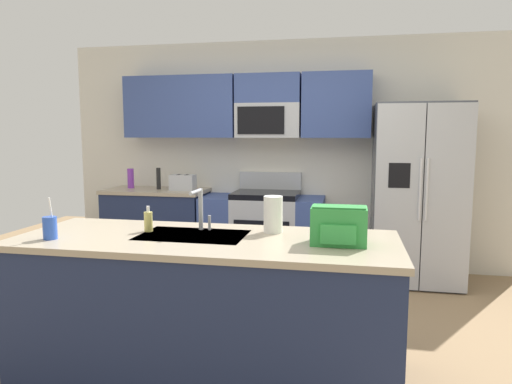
% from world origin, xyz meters
% --- Properties ---
extents(ground_plane, '(9.00, 9.00, 0.00)m').
position_xyz_m(ground_plane, '(0.00, 0.00, 0.00)').
color(ground_plane, '#997A56').
rests_on(ground_plane, ground).
extents(kitchen_wall_unit, '(5.20, 0.43, 2.60)m').
position_xyz_m(kitchen_wall_unit, '(-0.14, 2.08, 1.47)').
color(kitchen_wall_unit, silver).
rests_on(kitchen_wall_unit, ground).
extents(back_counter, '(1.17, 0.63, 0.90)m').
position_xyz_m(back_counter, '(-1.48, 1.80, 0.45)').
color(back_counter, '#1E2A4D').
rests_on(back_counter, ground).
extents(range_oven, '(1.36, 0.61, 1.10)m').
position_xyz_m(range_oven, '(-0.20, 1.80, 0.44)').
color(range_oven, '#B7BABF').
rests_on(range_oven, ground).
extents(refrigerator, '(0.90, 0.76, 1.85)m').
position_xyz_m(refrigerator, '(1.43, 1.73, 0.93)').
color(refrigerator, '#4C4F54').
rests_on(refrigerator, ground).
extents(island_counter, '(2.39, 0.91, 0.90)m').
position_xyz_m(island_counter, '(-0.14, -0.52, 0.45)').
color(island_counter, '#1E2A4D').
rests_on(island_counter, ground).
extents(toaster, '(0.28, 0.16, 0.18)m').
position_xyz_m(toaster, '(-1.13, 1.75, 0.99)').
color(toaster, '#B7BABF').
rests_on(toaster, back_counter).
extents(pepper_mill, '(0.05, 0.05, 0.25)m').
position_xyz_m(pepper_mill, '(-1.44, 1.80, 1.03)').
color(pepper_mill, black).
rests_on(pepper_mill, back_counter).
extents(bottle_purple, '(0.08, 0.08, 0.23)m').
position_xyz_m(bottle_purple, '(-1.82, 1.84, 1.02)').
color(bottle_purple, purple).
rests_on(bottle_purple, back_counter).
extents(sink_faucet, '(0.08, 0.21, 0.28)m').
position_xyz_m(sink_faucet, '(-0.23, -0.33, 1.07)').
color(sink_faucet, '#B7BABF').
rests_on(sink_faucet, island_counter).
extents(drink_cup_blue, '(0.08, 0.08, 0.26)m').
position_xyz_m(drink_cup_blue, '(-1.06, -0.76, 0.97)').
color(drink_cup_blue, blue).
rests_on(drink_cup_blue, island_counter).
extents(soap_dispenser, '(0.06, 0.06, 0.17)m').
position_xyz_m(soap_dispenser, '(-0.56, -0.43, 0.97)').
color(soap_dispenser, '#D8CC66').
rests_on(soap_dispenser, island_counter).
extents(paper_towel_roll, '(0.12, 0.12, 0.24)m').
position_xyz_m(paper_towel_roll, '(0.25, -0.30, 1.02)').
color(paper_towel_roll, white).
rests_on(paper_towel_roll, island_counter).
extents(backpack, '(0.32, 0.22, 0.23)m').
position_xyz_m(backpack, '(0.68, -0.55, 1.02)').
color(backpack, green).
rests_on(backpack, island_counter).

